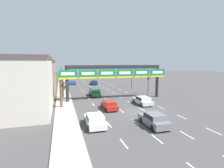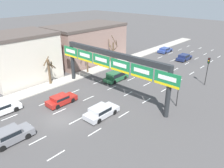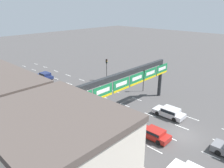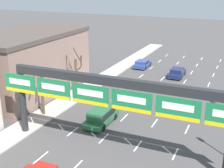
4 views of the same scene
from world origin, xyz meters
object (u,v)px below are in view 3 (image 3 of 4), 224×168
at_px(sign_gantry, 128,81).
at_px(tree_bare_second, 95,134).
at_px(car_blue, 10,79).
at_px(tree_bare_third, 25,94).
at_px(tree_bare_closest, 56,109).
at_px(car_red, 154,133).
at_px(car_silver, 169,112).
at_px(car_navy, 45,75).
at_px(suv_green, 91,104).
at_px(traffic_light_mid_block, 144,76).
at_px(traffic_light_near_gantry, 107,65).

bearing_deg(sign_gantry, tree_bare_second, -159.13).
relative_size(car_blue, tree_bare_third, 0.71).
xyz_separation_m(car_blue, tree_bare_closest, (-3.39, -22.69, 2.05)).
relative_size(sign_gantry, tree_bare_closest, 4.49).
distance_m(car_red, car_silver, 6.45).
bearing_deg(car_red, car_navy, 84.00).
relative_size(suv_green, traffic_light_mid_block, 1.07).
relative_size(car_navy, traffic_light_near_gantry, 0.92).
height_order(suv_green, tree_bare_third, tree_bare_third).
relative_size(car_navy, tree_bare_closest, 0.91).
relative_size(traffic_light_near_gantry, tree_bare_third, 0.78).
height_order(car_silver, tree_bare_third, tree_bare_third).
relative_size(suv_green, car_blue, 1.10).
distance_m(sign_gantry, traffic_light_near_gantry, 15.83).
xyz_separation_m(suv_green, tree_bare_third, (-6.91, 6.87, 1.94)).
bearing_deg(traffic_light_near_gantry, tree_bare_second, -138.26).
bearing_deg(traffic_light_mid_block, tree_bare_second, -159.20).
distance_m(car_red, traffic_light_mid_block, 15.76).
distance_m(car_red, tree_bare_closest, 12.76).
distance_m(car_silver, traffic_light_near_gantry, 19.39).
xyz_separation_m(car_silver, tree_bare_second, (-13.26, 1.50, 1.79)).
relative_size(sign_gantry, car_silver, 4.60).
xyz_separation_m(car_silver, traffic_light_near_gantry, (5.65, 18.37, 2.56)).
distance_m(sign_gantry, car_red, 8.65).
distance_m(car_blue, tree_bare_second, 30.75).
relative_size(car_red, traffic_light_mid_block, 0.97).
bearing_deg(sign_gantry, car_navy, 89.83).
xyz_separation_m(traffic_light_mid_block, tree_bare_closest, (-18.54, 0.62, -0.39)).
xyz_separation_m(suv_green, car_red, (0.10, -11.41, -0.21)).
xyz_separation_m(car_blue, tree_bare_second, (-3.69, -30.47, 1.87)).
distance_m(car_navy, car_silver, 29.12).
xyz_separation_m(car_silver, tree_bare_closest, (-12.96, 9.28, 1.96)).
height_order(car_silver, tree_bare_closest, tree_bare_closest).
bearing_deg(suv_green, sign_gantry, -55.34).
bearing_deg(traffic_light_mid_block, traffic_light_near_gantry, 89.63).
bearing_deg(traffic_light_near_gantry, suv_green, -145.19).
relative_size(sign_gantry, traffic_light_mid_block, 4.87).
relative_size(car_navy, car_blue, 1.02).
relative_size(sign_gantry, tree_bare_third, 3.56).
distance_m(car_silver, traffic_light_mid_block, 10.57).
distance_m(traffic_light_near_gantry, tree_bare_second, 25.35).
bearing_deg(suv_green, car_silver, -57.43).
distance_m(sign_gantry, tree_bare_third, 15.51).
distance_m(car_silver, car_blue, 33.38).
relative_size(car_blue, tree_bare_closest, 0.89).
distance_m(sign_gantry, traffic_light_mid_block, 9.57).
xyz_separation_m(tree_bare_closest, tree_bare_second, (-0.30, -7.78, -0.17)).
height_order(sign_gantry, tree_bare_third, sign_gantry).
bearing_deg(car_silver, tree_bare_third, 128.24).
xyz_separation_m(car_red, traffic_light_mid_block, (11.88, 10.07, 2.40)).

